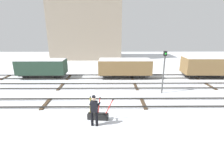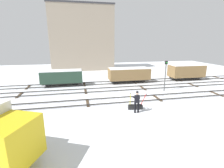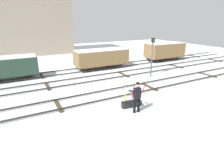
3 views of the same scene
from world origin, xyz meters
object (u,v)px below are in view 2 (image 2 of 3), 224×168
at_px(switch_lever_frame, 135,106).
at_px(signal_post, 165,73).
at_px(rail_worker, 137,100).
at_px(freight_car_near_switch, 62,77).
at_px(freight_car_back_track, 129,74).
at_px(freight_car_far_end, 186,71).

bearing_deg(switch_lever_frame, signal_post, 48.19).
xyz_separation_m(rail_worker, freight_car_near_switch, (-6.60, 9.99, 0.16)).
relative_size(rail_worker, freight_car_near_switch, 0.36).
bearing_deg(rail_worker, switch_lever_frame, 85.60).
height_order(switch_lever_frame, rail_worker, rail_worker).
distance_m(freight_car_near_switch, freight_car_back_track, 9.06).
bearing_deg(freight_car_far_end, freight_car_back_track, -178.67).
distance_m(switch_lever_frame, freight_car_back_track, 9.63).
height_order(rail_worker, freight_car_back_track, freight_car_back_track).
xyz_separation_m(rail_worker, signal_post, (5.22, 5.05, 1.14)).
distance_m(rail_worker, freight_car_far_end, 15.23).
relative_size(rail_worker, freight_car_back_track, 0.32).
distance_m(rail_worker, signal_post, 7.35).
xyz_separation_m(rail_worker, freight_car_back_track, (2.46, 9.99, 0.17)).
bearing_deg(freight_car_back_track, freight_car_far_end, 0.30).
xyz_separation_m(switch_lever_frame, rail_worker, (-0.15, -0.70, 0.80)).
bearing_deg(rail_worker, freight_car_back_track, 83.70).
bearing_deg(freight_car_back_track, switch_lever_frame, -103.66).
bearing_deg(freight_car_near_switch, freight_car_far_end, -0.35).
bearing_deg(rail_worker, freight_car_near_switch, 130.97).
bearing_deg(freight_car_near_switch, signal_post, -23.02).
bearing_deg(freight_car_far_end, signal_post, -140.42).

